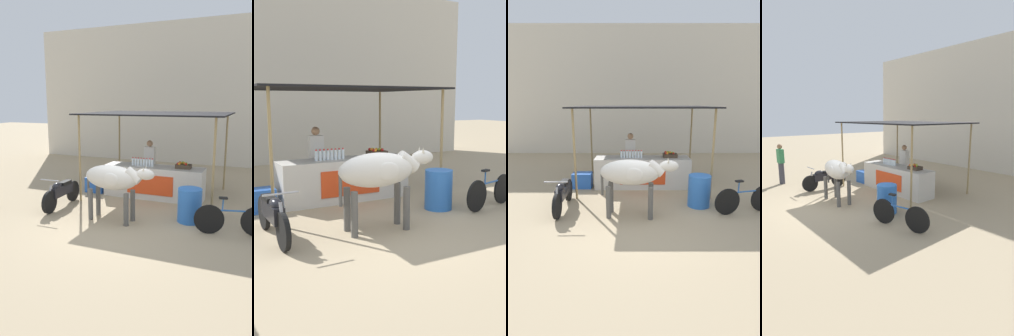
# 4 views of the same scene
# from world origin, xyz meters

# --- Properties ---
(ground_plane) EXTENTS (60.00, 60.00, 0.00)m
(ground_plane) POSITION_xyz_m (0.00, 0.00, 0.00)
(ground_plane) COLOR tan
(building_wall_far) EXTENTS (16.00, 0.50, 6.43)m
(building_wall_far) POSITION_xyz_m (0.00, 8.34, 3.22)
(building_wall_far) COLOR beige
(building_wall_far) RESTS_ON ground
(stall_counter) EXTENTS (3.00, 0.82, 0.96)m
(stall_counter) POSITION_xyz_m (0.00, 2.20, 0.48)
(stall_counter) COLOR beige
(stall_counter) RESTS_ON ground
(stall_awning) EXTENTS (4.20, 3.20, 2.55)m
(stall_awning) POSITION_xyz_m (0.00, 2.50, 2.45)
(stall_awning) COLOR black
(stall_awning) RESTS_ON ground
(water_bottle_row) EXTENTS (0.70, 0.07, 0.25)m
(water_bottle_row) POSITION_xyz_m (-0.35, 2.15, 1.07)
(water_bottle_row) COLOR silver
(water_bottle_row) RESTS_ON stall_counter
(fruit_crate) EXTENTS (0.44, 0.32, 0.18)m
(fruit_crate) POSITION_xyz_m (0.88, 2.25, 1.04)
(fruit_crate) COLOR #3F3326
(fruit_crate) RESTS_ON stall_counter
(vendor_behind_counter) EXTENTS (0.34, 0.22, 1.65)m
(vendor_behind_counter) POSITION_xyz_m (-0.39, 2.95, 0.85)
(vendor_behind_counter) COLOR #383842
(vendor_behind_counter) RESTS_ON ground
(cooler_box) EXTENTS (0.60, 0.44, 0.48)m
(cooler_box) POSITION_xyz_m (-1.92, 2.10, 0.24)
(cooler_box) COLOR blue
(cooler_box) RESTS_ON ground
(water_barrel) EXTENTS (0.58, 0.58, 0.83)m
(water_barrel) POSITION_xyz_m (1.44, 0.53, 0.42)
(water_barrel) COLOR blue
(water_barrel) RESTS_ON ground
(cow) EXTENTS (1.84, 0.62, 1.44)m
(cow) POSITION_xyz_m (-0.29, -0.09, 1.03)
(cow) COLOR silver
(cow) RESTS_ON ground
(motorcycle_parked) EXTENTS (0.55, 1.80, 0.90)m
(motorcycle_parked) POSITION_xyz_m (-2.07, 0.33, 0.43)
(motorcycle_parked) COLOR black
(motorcycle_parked) RESTS_ON ground
(bicycle_leaning) EXTENTS (1.62, 0.44, 0.85)m
(bicycle_leaning) POSITION_xyz_m (2.47, 0.08, 0.35)
(bicycle_leaning) COLOR black
(bicycle_leaning) RESTS_ON ground
(passerby_on_street) EXTENTS (0.34, 0.22, 1.65)m
(passerby_on_street) POSITION_xyz_m (-3.88, -0.67, 0.85)
(passerby_on_street) COLOR #383842
(passerby_on_street) RESTS_ON ground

